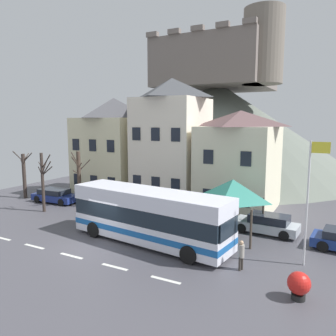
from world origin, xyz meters
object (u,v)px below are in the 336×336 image
at_px(bus_shelter, 233,190).
at_px(bare_tree_01, 24,175).
at_px(bare_tree_00, 79,178).
at_px(pedestrian_00, 220,228).
at_px(harbour_buoy, 299,284).
at_px(parked_car_00, 56,196).
at_px(parked_car_01, 267,224).
at_px(townhouse_01, 172,141).
at_px(townhouse_00, 115,147).
at_px(bare_tree_02, 43,180).
at_px(public_bench, 213,218).
at_px(flagpole, 310,194).
at_px(townhouse_02, 239,161).
at_px(hilltop_castle, 216,123).
at_px(pedestrian_01, 241,253).
at_px(transit_bus, 149,217).

distance_m(bus_shelter, bare_tree_01, 21.15).
bearing_deg(bare_tree_00, bare_tree_01, -179.76).
relative_size(pedestrian_00, harbour_buoy, 1.27).
height_order(parked_car_00, pedestrian_00, pedestrian_00).
distance_m(parked_car_01, bare_tree_00, 16.13).
bearing_deg(townhouse_01, bus_shelter, -39.49).
height_order(townhouse_00, bare_tree_02, townhouse_00).
xyz_separation_m(harbour_buoy, bare_tree_01, (-25.96, 7.27, 1.63)).
distance_m(bus_shelter, public_bench, 3.73).
bearing_deg(flagpole, bare_tree_00, 169.27).
height_order(townhouse_00, townhouse_02, townhouse_00).
distance_m(parked_car_00, parked_car_01, 19.18).
bearing_deg(harbour_buoy, parked_car_00, 161.27).
distance_m(parked_car_00, bare_tree_01, 4.23).
xyz_separation_m(parked_car_01, public_bench, (-3.92, 0.16, -0.16)).
xyz_separation_m(hilltop_castle, pedestrian_01, (12.34, -30.39, -6.25)).
bearing_deg(bare_tree_02, townhouse_00, 82.54).
relative_size(townhouse_01, bare_tree_00, 2.30).
height_order(hilltop_castle, bare_tree_02, hilltop_castle).
bearing_deg(bare_tree_01, parked_car_01, 1.61).
bearing_deg(townhouse_00, bus_shelter, -24.86).
height_order(bus_shelter, pedestrian_01, bus_shelter).
height_order(transit_bus, pedestrian_00, transit_bus).
relative_size(hilltop_castle, parked_car_00, 8.87).
relative_size(hilltop_castle, bus_shelter, 10.57).
xyz_separation_m(pedestrian_01, bare_tree_02, (-17.48, 3.08, 1.77)).
bearing_deg(townhouse_02, pedestrian_01, -73.26).
relative_size(townhouse_00, townhouse_02, 1.17).
distance_m(harbour_buoy, bare_tree_02, 21.01).
bearing_deg(parked_car_01, hilltop_castle, -58.82).
bearing_deg(flagpole, parked_car_00, 170.30).
xyz_separation_m(townhouse_01, bus_shelter, (7.71, -6.36, -2.58)).
height_order(parked_car_00, parked_car_01, parked_car_01).
bearing_deg(bare_tree_00, flagpole, -10.73).
bearing_deg(pedestrian_01, townhouse_01, 131.12).
bearing_deg(parked_car_00, bus_shelter, -6.56).
xyz_separation_m(hilltop_castle, pedestrian_00, (10.08, -27.10, -6.29)).
bearing_deg(parked_car_00, bare_tree_02, -61.39).
bearing_deg(hilltop_castle, parked_car_01, -62.87).
xyz_separation_m(townhouse_01, townhouse_02, (6.17, 0.50, -1.46)).
bearing_deg(public_bench, townhouse_00, 158.53).
relative_size(townhouse_02, pedestrian_00, 5.44).
distance_m(parked_car_00, bare_tree_02, 3.88).
bearing_deg(hilltop_castle, bare_tree_01, -113.42).
relative_size(townhouse_01, transit_bus, 1.04).
relative_size(townhouse_00, transit_bus, 0.90).
relative_size(townhouse_01, flagpole, 1.73).
distance_m(parked_car_01, bare_tree_02, 17.89).
xyz_separation_m(pedestrian_01, public_bench, (-3.92, 6.48, -0.42)).
bearing_deg(parked_car_01, bare_tree_00, 6.26).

